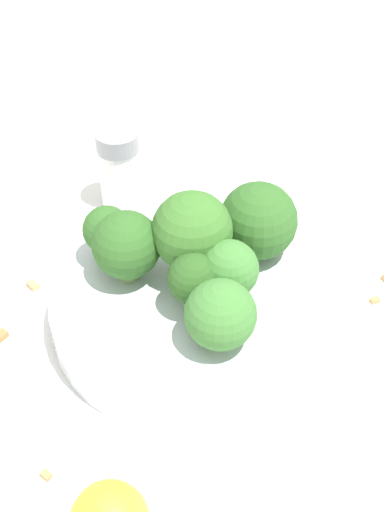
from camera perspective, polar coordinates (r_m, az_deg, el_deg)
ground_plane at (r=0.54m, az=0.00°, el=-5.14°), size 3.00×3.00×0.00m
bowl at (r=0.53m, az=0.00°, el=-4.04°), size 0.21×0.21×0.03m
broccoli_floret_0 at (r=0.53m, az=-6.81°, el=1.98°), size 0.04×0.04×0.05m
broccoli_floret_1 at (r=0.47m, az=2.29°, el=-4.78°), size 0.05×0.05×0.05m
broccoli_floret_2 at (r=0.53m, az=5.31°, el=2.77°), size 0.06×0.06×0.06m
broccoli_floret_3 at (r=0.49m, az=2.96°, el=-1.14°), size 0.04×0.04×0.05m
broccoli_floret_4 at (r=0.49m, az=0.13°, el=-1.95°), size 0.04×0.04×0.05m
broccoli_floret_5 at (r=0.51m, az=0.00°, el=1.90°), size 0.06×0.06×0.07m
broccoli_floret_6 at (r=0.51m, az=-5.26°, el=0.81°), size 0.05×0.05×0.06m
pepper_shaker at (r=0.63m, az=-5.83°, el=6.99°), size 0.04×0.04×0.07m
almond_crumb_0 at (r=0.57m, az=-12.65°, el=-2.11°), size 0.01×0.01×0.01m
almond_crumb_2 at (r=0.57m, az=14.45°, el=-3.32°), size 0.01×0.01×0.01m
almond_crumb_3 at (r=0.47m, az=-11.62°, el=-16.69°), size 0.01×0.01×0.01m
almond_crumb_4 at (r=0.54m, az=-15.10°, el=-6.01°), size 0.01×0.01×0.01m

